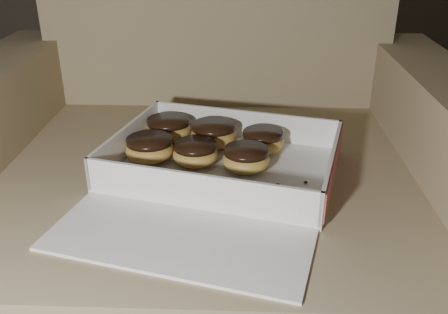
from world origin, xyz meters
TOP-DOWN VIEW (x-y plane):
  - armchair at (0.65, 0.62)m, footprint 0.99×0.83m
  - bakery_box at (0.68, 0.49)m, footprint 0.47×0.52m
  - donut_a at (0.55, 0.55)m, footprint 0.09×0.09m
  - donut_b at (0.72, 0.52)m, footprint 0.08×0.08m
  - donut_c at (0.75, 0.59)m, footprint 0.08×0.08m
  - donut_d at (0.66, 0.62)m, footprint 0.09×0.09m
  - donut_e at (0.63, 0.53)m, footprint 0.08×0.08m
  - donut_f at (0.57, 0.64)m, footprint 0.09×0.09m
  - crumb_a at (0.63, 0.47)m, footprint 0.01×0.01m
  - crumb_b at (0.78, 0.46)m, footprint 0.01×0.01m
  - crumb_c at (0.82, 0.47)m, footprint 0.01×0.01m

SIDE VIEW (x-z plane):
  - armchair at x=0.65m, z-range -0.19..0.84m
  - crumb_a at x=0.63m, z-range 0.47..0.47m
  - crumb_b at x=0.78m, z-range 0.47..0.47m
  - crumb_c at x=0.82m, z-range 0.47..0.47m
  - bakery_box at x=0.68m, z-range 0.44..0.51m
  - donut_c at x=0.75m, z-range 0.47..0.51m
  - donut_e at x=0.63m, z-range 0.47..0.51m
  - donut_b at x=0.72m, z-range 0.47..0.51m
  - donut_a at x=0.55m, z-range 0.47..0.51m
  - donut_f at x=0.57m, z-range 0.47..0.52m
  - donut_d at x=0.66m, z-range 0.47..0.52m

